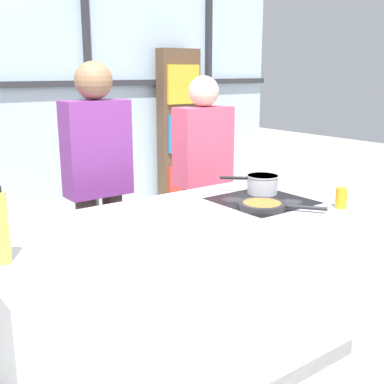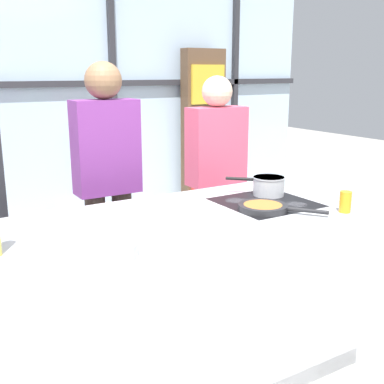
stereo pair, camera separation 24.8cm
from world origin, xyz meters
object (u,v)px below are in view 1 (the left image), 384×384
at_px(spectator_center_left, 98,176).
at_px(saucepan, 262,184).
at_px(frying_pan, 263,205).
at_px(juice_glass_near, 341,198).
at_px(white_plate, 83,226).
at_px(oil_bottle, 0,227).
at_px(spectator_center_right, 203,170).
at_px(mixing_bowl, 123,251).

height_order(spectator_center_left, saucepan, spectator_center_left).
bearing_deg(frying_pan, juice_glass_near, -34.89).
relative_size(frying_pan, saucepan, 1.41).
bearing_deg(white_plate, spectator_center_left, 58.66).
bearing_deg(juice_glass_near, oil_bottle, 169.72).
bearing_deg(juice_glass_near, spectator_center_right, 89.91).
height_order(frying_pan, white_plate, frying_pan).
bearing_deg(spectator_center_right, mixing_bowl, 41.52).
height_order(spectator_center_right, frying_pan, spectator_center_right).
height_order(spectator_center_right, oil_bottle, spectator_center_right).
xyz_separation_m(spectator_center_right, juice_glass_near, (-0.00, -1.26, 0.05)).
xyz_separation_m(spectator_center_left, mixing_bowl, (-0.47, -1.20, -0.05)).
bearing_deg(spectator_center_left, oil_bottle, 47.03).
bearing_deg(saucepan, spectator_center_right, 81.02).
relative_size(spectator_center_left, mixing_bowl, 6.78).
xyz_separation_m(saucepan, oil_bottle, (-1.64, -0.19, 0.09)).
relative_size(white_plate, juice_glass_near, 2.13).
bearing_deg(mixing_bowl, spectator_center_left, 68.53).
xyz_separation_m(frying_pan, juice_glass_near, (0.36, -0.25, 0.04)).
relative_size(spectator_center_right, white_plate, 6.57).
xyz_separation_m(spectator_center_left, juice_glass_near, (0.88, -1.26, -0.02)).
relative_size(spectator_center_right, frying_pan, 3.81).
xyz_separation_m(saucepan, juice_glass_near, (0.12, -0.51, -0.00)).
xyz_separation_m(spectator_center_right, mixing_bowl, (-1.35, -1.20, 0.02)).
height_order(spectator_center_right, white_plate, spectator_center_right).
distance_m(frying_pan, oil_bottle, 1.41).
xyz_separation_m(mixing_bowl, oil_bottle, (-0.41, 0.25, 0.12)).
relative_size(spectator_center_left, saucepan, 5.70).
bearing_deg(frying_pan, mixing_bowl, -169.41).
bearing_deg(oil_bottle, white_plate, 27.51).
bearing_deg(saucepan, spectator_center_left, 135.31).
bearing_deg(white_plate, mixing_bowl, -94.42).
relative_size(spectator_center_right, mixing_bowl, 6.41).
distance_m(spectator_center_right, white_plate, 1.50).
relative_size(spectator_center_left, oil_bottle, 5.42).
distance_m(frying_pan, saucepan, 0.36).
relative_size(mixing_bowl, juice_glass_near, 2.18).
relative_size(spectator_center_right, juice_glass_near, 13.99).
relative_size(mixing_bowl, oil_bottle, 0.80).
bearing_deg(frying_pan, saucepan, 46.78).
xyz_separation_m(spectator_center_left, oil_bottle, (-0.88, -0.94, 0.07)).
distance_m(spectator_center_right, mixing_bowl, 1.81).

